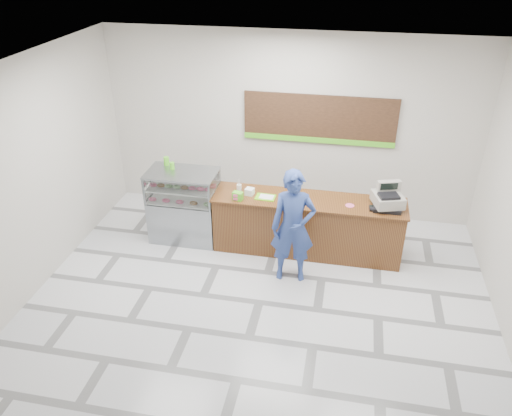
% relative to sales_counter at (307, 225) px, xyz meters
% --- Properties ---
extents(floor, '(7.00, 7.00, 0.00)m').
position_rel_sales_counter_xyz_m(floor, '(-0.55, -1.55, -0.52)').
color(floor, silver).
rests_on(floor, ground).
extents(back_wall, '(7.00, 0.00, 7.00)m').
position_rel_sales_counter_xyz_m(back_wall, '(-0.55, 1.45, 1.23)').
color(back_wall, beige).
rests_on(back_wall, floor).
extents(ceiling, '(7.00, 7.00, 0.00)m').
position_rel_sales_counter_xyz_m(ceiling, '(-0.55, -1.55, 2.98)').
color(ceiling, silver).
rests_on(ceiling, back_wall).
extents(sales_counter, '(3.26, 0.76, 1.03)m').
position_rel_sales_counter_xyz_m(sales_counter, '(0.00, 0.00, 0.00)').
color(sales_counter, brown).
rests_on(sales_counter, floor).
extents(display_case, '(1.22, 0.72, 1.33)m').
position_rel_sales_counter_xyz_m(display_case, '(-2.22, -0.00, 0.16)').
color(display_case, gray).
rests_on(display_case, floor).
extents(menu_board, '(2.80, 0.06, 0.90)m').
position_rel_sales_counter_xyz_m(menu_board, '(-0.00, 1.41, 1.42)').
color(menu_board, black).
rests_on(menu_board, back_wall).
extents(cash_register, '(0.56, 0.58, 0.42)m').
position_rel_sales_counter_xyz_m(cash_register, '(1.27, -0.03, 0.67)').
color(cash_register, black).
rests_on(cash_register, sales_counter).
extents(card_terminal, '(0.09, 0.16, 0.04)m').
position_rel_sales_counter_xyz_m(card_terminal, '(1.04, -0.14, 0.53)').
color(card_terminal, black).
rests_on(card_terminal, sales_counter).
extents(serving_tray, '(0.34, 0.25, 0.02)m').
position_rel_sales_counter_xyz_m(serving_tray, '(-0.73, -0.08, 0.52)').
color(serving_tray, '#6DDC14').
rests_on(serving_tray, sales_counter).
extents(napkin_box, '(0.16, 0.16, 0.12)m').
position_rel_sales_counter_xyz_m(napkin_box, '(-1.01, -0.02, 0.57)').
color(napkin_box, white).
rests_on(napkin_box, sales_counter).
extents(straw_cup, '(0.08, 0.08, 0.12)m').
position_rel_sales_counter_xyz_m(straw_cup, '(-1.22, 0.07, 0.58)').
color(straw_cup, silver).
rests_on(straw_cup, sales_counter).
extents(promo_box, '(0.18, 0.14, 0.14)m').
position_rel_sales_counter_xyz_m(promo_box, '(-1.17, -0.24, 0.59)').
color(promo_box, '#53C122').
rests_on(promo_box, sales_counter).
extents(donut_decal, '(0.15, 0.15, 0.00)m').
position_rel_sales_counter_xyz_m(donut_decal, '(0.68, -0.08, 0.52)').
color(donut_decal, '#F25689').
rests_on(donut_decal, sales_counter).
extents(green_cup_left, '(0.10, 0.10, 0.15)m').
position_rel_sales_counter_xyz_m(green_cup_left, '(-2.57, 0.24, 0.89)').
color(green_cup_left, '#53C122').
rests_on(green_cup_left, display_case).
extents(green_cup_right, '(0.08, 0.08, 0.13)m').
position_rel_sales_counter_xyz_m(green_cup_right, '(-2.41, 0.09, 0.88)').
color(green_cup_right, '#53C122').
rests_on(green_cup_right, display_case).
extents(customer, '(0.75, 0.54, 1.90)m').
position_rel_sales_counter_xyz_m(customer, '(-0.16, -0.79, 0.43)').
color(customer, navy).
rests_on(customer, floor).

